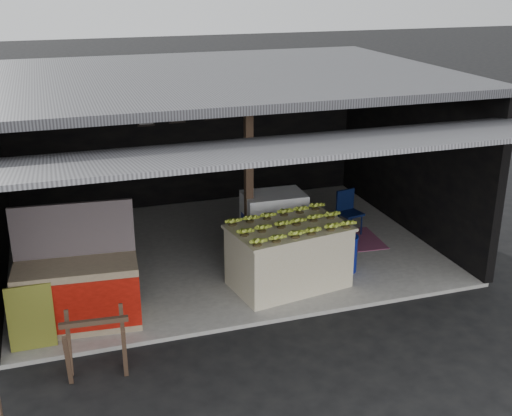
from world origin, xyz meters
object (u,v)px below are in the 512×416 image
object	(u,v)px
white_crate	(274,225)
plastic_chair	(348,208)
banana_table	(289,256)
sawhorse	(96,341)
water_barrel	(345,254)
neighbor_stall	(78,292)

from	to	relation	value
white_crate	plastic_chair	distance (m)	1.67
banana_table	sawhorse	world-z (taller)	banana_table
white_crate	sawhorse	bearing A→B (deg)	-139.61
sawhorse	water_barrel	size ratio (longest dim) A/B	1.40
sawhorse	plastic_chair	world-z (taller)	plastic_chair
banana_table	white_crate	bearing A→B (deg)	73.19
banana_table	white_crate	world-z (taller)	white_crate
white_crate	neighbor_stall	world-z (taller)	neighbor_stall
white_crate	plastic_chair	size ratio (longest dim) A/B	1.38
sawhorse	plastic_chair	distance (m)	5.52
banana_table	white_crate	distance (m)	1.08
neighbor_stall	sawhorse	size ratio (longest dim) A/B	2.08
neighbor_stall	plastic_chair	distance (m)	5.09
neighbor_stall	water_barrel	distance (m)	4.07
water_barrel	plastic_chair	size ratio (longest dim) A/B	0.71
banana_table	water_barrel	distance (m)	1.05
neighbor_stall	water_barrel	world-z (taller)	neighbor_stall
plastic_chair	white_crate	bearing A→B (deg)	-173.60
white_crate	sawhorse	size ratio (longest dim) A/B	1.39
white_crate	plastic_chair	bearing A→B (deg)	19.73
sawhorse	neighbor_stall	bearing A→B (deg)	100.17
water_barrel	plastic_chair	xyz separation A→B (m)	(0.72, 1.40, 0.18)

